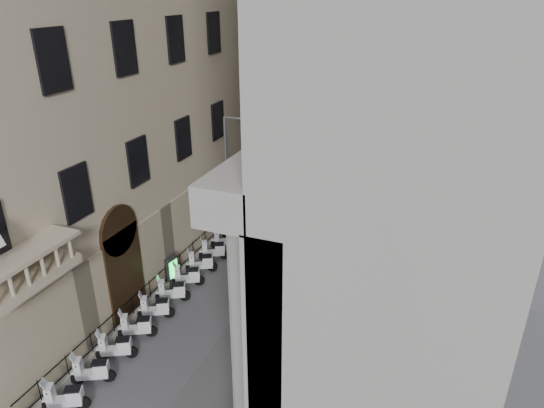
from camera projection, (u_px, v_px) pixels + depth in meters
The scene contains 28 objects.
iron_fence at pixel (202, 255), 28.32m from camera, with size 0.30×28.00×1.40m, color black, non-canonical shape.
blue_awning at pixel (372, 222), 32.31m from camera, with size 1.60×3.00×3.00m, color navy, non-canonical shape.
scooter_2 at pixel (95, 382), 19.23m from camera, with size 0.56×1.40×1.50m, color white, non-canonical shape.
scooter_3 at pixel (118, 358), 20.47m from camera, with size 0.56×1.40×1.50m, color white, non-canonical shape.
scooter_4 at pixel (139, 337), 21.71m from camera, with size 0.56×1.40×1.50m, color white, non-canonical shape.
scooter_5 at pixel (157, 318), 22.95m from camera, with size 0.56×1.40×1.50m, color white, non-canonical shape.
scooter_6 at pixel (174, 301), 24.19m from camera, with size 0.56×1.40×1.50m, color white, non-canonical shape.
scooter_7 at pixel (189, 286), 25.43m from camera, with size 0.56×1.40×1.50m, color white, non-canonical shape.
scooter_8 at pixel (202, 272), 26.67m from camera, with size 0.56×1.40×1.50m, color white, non-canonical shape.
scooter_9 at pixel (214, 259), 27.91m from camera, with size 0.56×1.40×1.50m, color white, non-canonical shape.
scooter_10 at pixel (226, 248), 29.15m from camera, with size 0.56×1.40×1.50m, color white, non-canonical shape.
scooter_11 at pixel (236, 237), 30.39m from camera, with size 0.56×1.40×1.50m, color white, non-canonical shape.
scooter_12 at pixel (246, 227), 31.64m from camera, with size 0.56×1.40×1.50m, color white, non-canonical shape.
scooter_13 at pixel (254, 218), 32.88m from camera, with size 0.56×1.40×1.50m, color white, non-canonical shape.
scooter_14 at pixel (263, 210), 34.12m from camera, with size 0.56×1.40×1.50m, color white, non-canonical shape.
scooter_15 at pixel (270, 202), 35.36m from camera, with size 0.56×1.40×1.50m, color white, non-canonical shape.
barrier_2 at pixel (270, 372), 19.75m from camera, with size 0.60×2.40×1.10m, color #9EA0A5, non-canonical shape.
barrier_3 at pixel (291, 334), 21.87m from camera, with size 0.60×2.40×1.10m, color #9EA0A5, non-canonical shape.
barrier_4 at pixel (307, 304), 24.00m from camera, with size 0.60×2.40×1.10m, color #9EA0A5, non-canonical shape.
barrier_5 at pixel (321, 278), 26.12m from camera, with size 0.60×2.40×1.10m, color #9EA0A5, non-canonical shape.
barrier_6 at pixel (333, 256), 28.25m from camera, with size 0.60×2.40×1.10m, color #9EA0A5, non-canonical shape.
barrier_7 at pixel (343, 237), 30.37m from camera, with size 0.60×2.40×1.10m, color #9EA0A5, non-canonical shape.
security_tent at pixel (277, 188), 29.71m from camera, with size 4.52×4.52×3.67m.
street_lamp at pixel (232, 175), 26.68m from camera, with size 2.66×0.23×8.14m.
info_kiosk at pixel (172, 271), 25.16m from camera, with size 0.36×0.82×1.68m.
pedestrian_a at pixel (342, 174), 38.13m from camera, with size 0.64×0.42×1.75m, color #0E1339.
pedestrian_b at pixel (350, 160), 41.02m from camera, with size 0.92×0.71×1.89m, color black.
pedestrian_c at pixel (315, 197), 33.64m from camera, with size 0.99×0.65×2.03m, color black.
Camera 1 is at (8.48, -3.42, 14.34)m, focal length 32.00 mm.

